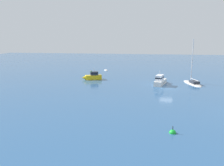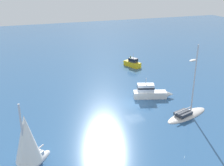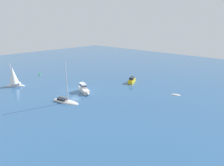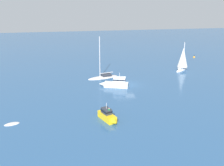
{
  "view_description": "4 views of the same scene",
  "coord_description": "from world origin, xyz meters",
  "px_view_note": "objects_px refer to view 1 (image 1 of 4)",
  "views": [
    {
      "loc": [
        4.65,
        47.32,
        10.59
      ],
      "look_at": [
        11.02,
        -0.64,
        0.57
      ],
      "focal_mm": 38.35,
      "sensor_mm": 36.0,
      "label": 1
    },
    {
      "loc": [
        -32.4,
        15.81,
        16.96
      ],
      "look_at": [
        7.27,
        0.91,
        0.66
      ],
      "focal_mm": 43.62,
      "sensor_mm": 36.0,
      "label": 2
    },
    {
      "loc": [
        -27.35,
        -39.66,
        17.07
      ],
      "look_at": [
        5.55,
        -8.75,
        2.75
      ],
      "focal_mm": 29.84,
      "sensor_mm": 36.0,
      "label": 3
    },
    {
      "loc": [
        57.78,
        -12.71,
        19.87
      ],
      "look_at": [
        6.28,
        -4.6,
        2.68
      ],
      "focal_mm": 47.23,
      "sensor_mm": 36.0,
      "label": 4
    }
  ],
  "objects_px": {
    "motor_cruiser": "(160,81)",
    "powerboat": "(92,76)",
    "rib": "(106,70)",
    "sailboat_1": "(192,83)",
    "channel_buoy": "(173,133)"
  },
  "relations": [
    {
      "from": "rib",
      "to": "motor_cruiser",
      "type": "bearing_deg",
      "value": 19.93
    },
    {
      "from": "channel_buoy",
      "to": "sailboat_1",
      "type": "bearing_deg",
      "value": -104.89
    },
    {
      "from": "sailboat_1",
      "to": "channel_buoy",
      "type": "distance_m",
      "value": 28.01
    },
    {
      "from": "motor_cruiser",
      "to": "channel_buoy",
      "type": "distance_m",
      "value": 25.34
    },
    {
      "from": "powerboat",
      "to": "sailboat_1",
      "type": "xyz_separation_m",
      "value": [
        -22.36,
        2.15,
        -0.57
      ]
    },
    {
      "from": "powerboat",
      "to": "rib",
      "type": "xyz_separation_m",
      "value": [
        -0.91,
        -14.55,
        -0.76
      ]
    },
    {
      "from": "sailboat_1",
      "to": "motor_cruiser",
      "type": "bearing_deg",
      "value": 87.84
    },
    {
      "from": "motor_cruiser",
      "to": "rib",
      "type": "distance_m",
      "value": 23.51
    },
    {
      "from": "motor_cruiser",
      "to": "powerboat",
      "type": "distance_m",
      "value": 15.94
    },
    {
      "from": "channel_buoy",
      "to": "motor_cruiser",
      "type": "bearing_deg",
      "value": -90.67
    },
    {
      "from": "powerboat",
      "to": "sailboat_1",
      "type": "relative_size",
      "value": 0.48
    },
    {
      "from": "motor_cruiser",
      "to": "sailboat_1",
      "type": "xyz_separation_m",
      "value": [
        -6.9,
        -1.75,
        -0.69
      ]
    },
    {
      "from": "motor_cruiser",
      "to": "powerboat",
      "type": "xyz_separation_m",
      "value": [
        15.46,
        -3.89,
        -0.12
      ]
    },
    {
      "from": "rib",
      "to": "sailboat_1",
      "type": "height_order",
      "value": "sailboat_1"
    },
    {
      "from": "rib",
      "to": "powerboat",
      "type": "bearing_deg",
      "value": -21.92
    }
  ]
}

